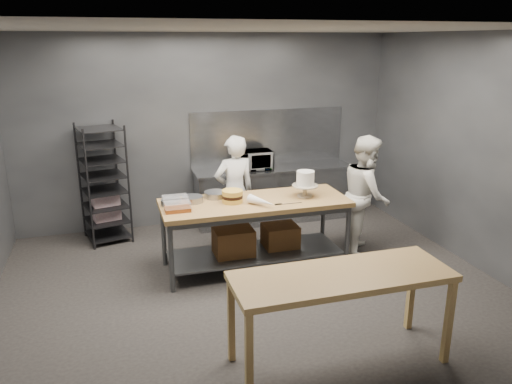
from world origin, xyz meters
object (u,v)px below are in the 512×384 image
Objects in this scene: chef_behind at (234,192)px; microwave at (255,160)px; work_table at (254,226)px; chef_right at (366,195)px; frosted_cake_stand at (305,181)px; near_counter at (342,282)px; speed_rack at (104,185)px; layer_cake at (232,196)px.

chef_behind is 1.05m from microwave.
microwave is at bearing 73.42° from work_table.
chef_right reaches higher than chef_behind.
chef_right is at bearing 5.68° from frosted_cake_stand.
microwave is at bearing 85.28° from near_counter.
speed_rack is 2.34m from microwave.
chef_right reaches higher than near_counter.
layer_cake is at bearing -179.68° from work_table.
near_counter is 3.69× the size of microwave.
chef_right is 4.84× the size of frosted_cake_stand.
work_table reaches higher than near_counter.
near_counter is at bearing -61.59° from speed_rack.
chef_behind is at bearing 73.97° from layer_cake.
chef_behind reaches higher than frosted_cake_stand.
speed_rack is 2.19m from layer_cake.
frosted_cake_stand is at bearing -2.09° from layer_cake.
speed_rack is 1.94m from chef_behind.
speed_rack is (-2.01, 3.72, 0.04)m from near_counter.
work_table is 1.44× the size of chef_right.
chef_behind is 0.81m from layer_cake.
frosted_cake_stand is at bearing 124.81° from chef_behind.
layer_cake is (-0.29, -0.00, 0.43)m from work_table.
chef_right reaches higher than microwave.
speed_rack is 5.09× the size of frosted_cake_stand.
speed_rack is 3.23× the size of microwave.
frosted_cake_stand is (0.51, 2.15, 0.32)m from near_counter.
microwave is (0.31, 3.80, 0.24)m from near_counter.
speed_rack reaches higher than work_table.
work_table is 2.42m from speed_rack.
microwave reaches higher than near_counter.
speed_rack reaches higher than frosted_cake_stand.
chef_behind is (-0.24, 2.95, 0.00)m from near_counter.
frosted_cake_stand reaches higher than layer_cake.
work_table is 0.80m from chef_behind.
work_table is 1.65m from chef_right.
microwave is 2.07× the size of layer_cake.
chef_right is 1.01m from frosted_cake_stand.
chef_right is 6.34× the size of layer_cake.
work_table is 0.88m from frosted_cake_stand.
chef_right reaches higher than frosted_cake_stand.
work_table is at bearing 0.32° from layer_cake.
chef_behind reaches higher than layer_cake.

